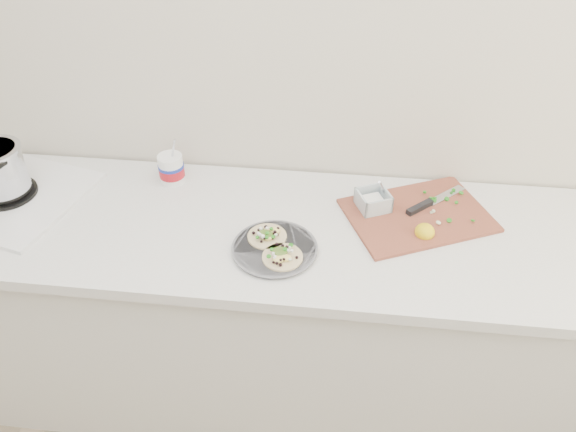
# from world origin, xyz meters

# --- Properties ---
(counter) EXTENTS (2.44, 0.66, 0.90)m
(counter) POSITION_xyz_m (0.00, 1.43, 0.45)
(counter) COLOR silver
(counter) RESTS_ON ground
(stove) EXTENTS (0.58, 0.55, 0.24)m
(stove) POSITION_xyz_m (-0.81, 1.47, 0.98)
(stove) COLOR silver
(stove) RESTS_ON counter
(taco_plate) EXTENTS (0.27, 0.27, 0.04)m
(taco_plate) POSITION_xyz_m (0.14, 1.30, 0.92)
(taco_plate) COLOR slate
(taco_plate) RESTS_ON counter
(tub) EXTENTS (0.09, 0.09, 0.20)m
(tub) POSITION_xyz_m (-0.27, 1.63, 0.96)
(tub) COLOR white
(tub) RESTS_ON counter
(cutboard) EXTENTS (0.54, 0.47, 0.07)m
(cutboard) POSITION_xyz_m (0.57, 1.53, 0.92)
(cutboard) COLOR brown
(cutboard) RESTS_ON counter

